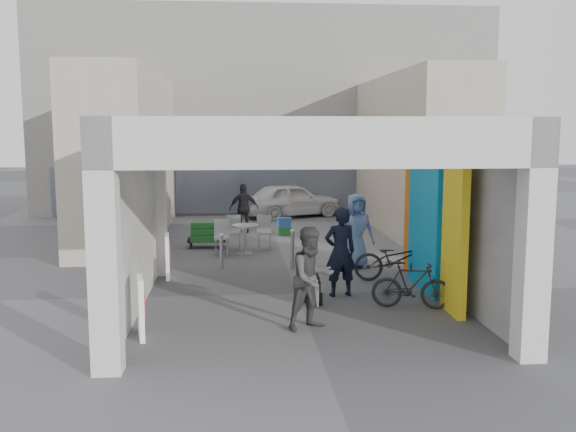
{
  "coord_description": "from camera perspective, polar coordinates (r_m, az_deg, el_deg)",
  "views": [
    {
      "loc": [
        -1.24,
        -12.66,
        3.34
      ],
      "look_at": [
        -0.09,
        1.0,
        1.47
      ],
      "focal_mm": 40.0,
      "sensor_mm": 36.0,
      "label": 1
    }
  ],
  "objects": [
    {
      "name": "far_building",
      "position": [
        26.69,
        -2.17,
        9.17
      ],
      "size": [
        18.0,
        4.08,
        8.0
      ],
      "color": "white",
      "rests_on": "ground"
    },
    {
      "name": "advert_board_far",
      "position": [
        14.6,
        -10.65,
        -3.54
      ],
      "size": [
        0.14,
        0.56,
        1.0
      ],
      "rotation": [
        0.0,
        0.0,
        0.1
      ],
      "color": "white",
      "rests_on": "ground"
    },
    {
      "name": "man_elderly",
      "position": [
        15.51,
        6.08,
        -1.31
      ],
      "size": [
        0.97,
        0.72,
        1.8
      ],
      "primitive_type": "imported",
      "rotation": [
        0.0,
        0.0,
        0.18
      ],
      "color": "#5E7EB7",
      "rests_on": "ground"
    },
    {
      "name": "man_crates",
      "position": [
        20.63,
        -3.93,
        0.68
      ],
      "size": [
        0.96,
        0.46,
        1.59
      ],
      "primitive_type": "imported",
      "rotation": [
        0.0,
        0.0,
        3.22
      ],
      "color": "black",
      "rests_on": "ground"
    },
    {
      "name": "bicycle_front",
      "position": [
        14.33,
        9.62,
        -3.82
      ],
      "size": [
        1.92,
        0.87,
        0.97
      ],
      "primitive_type": "imported",
      "rotation": [
        0.0,
        0.0,
        1.45
      ],
      "color": "black",
      "rests_on": "ground"
    },
    {
      "name": "cafe_set",
      "position": [
        17.55,
        -4.21,
        -2.1
      ],
      "size": [
        1.56,
        1.26,
        0.94
      ],
      "rotation": [
        0.0,
        0.0,
        0.39
      ],
      "color": "#A4A4A9",
      "rests_on": "ground"
    },
    {
      "name": "border_collie",
      "position": [
        12.26,
        2.32,
        -6.75
      ],
      "size": [
        0.24,
        0.48,
        0.66
      ],
      "rotation": [
        0.0,
        0.0,
        0.26
      ],
      "color": "black",
      "rests_on": "ground"
    },
    {
      "name": "plaza_bldg_left",
      "position": [
        20.44,
        -14.04,
        5.19
      ],
      "size": [
        2.0,
        9.0,
        5.0
      ],
      "primitive_type": "cube",
      "color": "#B7AA98",
      "rests_on": "ground"
    },
    {
      "name": "bollard_right",
      "position": [
        15.65,
        5.98,
        -2.85
      ],
      "size": [
        0.09,
        0.09,
        0.93
      ],
      "primitive_type": "cylinder",
      "color": "#989AA0",
      "rests_on": "ground"
    },
    {
      "name": "plaza_bldg_right",
      "position": [
        20.98,
        11.12,
        5.34
      ],
      "size": [
        2.0,
        9.0,
        5.0
      ],
      "primitive_type": "cube",
      "color": "#B7AA98",
      "rests_on": "ground"
    },
    {
      "name": "crate_stack",
      "position": [
        20.23,
        -0.36,
        -0.92
      ],
      "size": [
        0.47,
        0.38,
        0.56
      ],
      "rotation": [
        0.0,
        0.0,
        -0.06
      ],
      "color": "#185523",
      "rests_on": "ground"
    },
    {
      "name": "bollard_left",
      "position": [
        15.48,
        -5.95,
        -3.16
      ],
      "size": [
        0.09,
        0.09,
        0.82
      ],
      "primitive_type": "cylinder",
      "color": "#989AA0",
      "rests_on": "ground"
    },
    {
      "name": "arcade_canopy",
      "position": [
        12.02,
        3.73,
        2.81
      ],
      "size": [
        6.4,
        6.45,
        6.4
      ],
      "color": "silver",
      "rests_on": "ground"
    },
    {
      "name": "ground",
      "position": [
        13.15,
        0.77,
        -6.93
      ],
      "size": [
        90.0,
        90.0,
        0.0
      ],
      "primitive_type": "plane",
      "color": "#56565B",
      "rests_on": "ground"
    },
    {
      "name": "advert_board_near",
      "position": [
        10.59,
        -12.92,
        -7.94
      ],
      "size": [
        0.19,
        0.56,
        1.0
      ],
      "rotation": [
        0.0,
        0.0,
        0.19
      ],
      "color": "white",
      "rests_on": "ground"
    },
    {
      "name": "white_van",
      "position": [
        24.41,
        0.29,
        1.45
      ],
      "size": [
        4.11,
        2.8,
        1.3
      ],
      "primitive_type": "imported",
      "rotation": [
        0.0,
        0.0,
        1.94
      ],
      "color": "silver",
      "rests_on": "ground"
    },
    {
      "name": "produce_stand",
      "position": [
        18.27,
        -7.23,
        -1.93
      ],
      "size": [
        1.07,
        0.58,
        0.7
      ],
      "rotation": [
        0.0,
        0.0,
        -0.16
      ],
      "color": "black",
      "rests_on": "ground"
    },
    {
      "name": "man_with_dog",
      "position": [
        12.85,
        4.66,
        -3.19
      ],
      "size": [
        0.72,
        0.54,
        1.8
      ],
      "primitive_type": "imported",
      "rotation": [
        0.0,
        0.0,
        3.33
      ],
      "color": "black",
      "rests_on": "ground"
    },
    {
      "name": "man_back_turned",
      "position": [
        10.75,
        2.13,
        -5.53
      ],
      "size": [
        1.05,
        0.98,
        1.73
      ],
      "primitive_type": "imported",
      "rotation": [
        0.0,
        0.0,
        0.5
      ],
      "color": "#3C3C3F",
      "rests_on": "ground"
    },
    {
      "name": "bollard_center",
      "position": [
        15.32,
        0.4,
        -3.03
      ],
      "size": [
        0.09,
        0.09,
        0.93
      ],
      "primitive_type": "cylinder",
      "color": "#989AA0",
      "rests_on": "ground"
    },
    {
      "name": "bicycle_rear",
      "position": [
        12.24,
        10.92,
        -6.05
      ],
      "size": [
        1.53,
        0.76,
        0.89
      ],
      "primitive_type": "imported",
      "rotation": [
        0.0,
        0.0,
        1.33
      ],
      "color": "black",
      "rests_on": "ground"
    }
  ]
}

